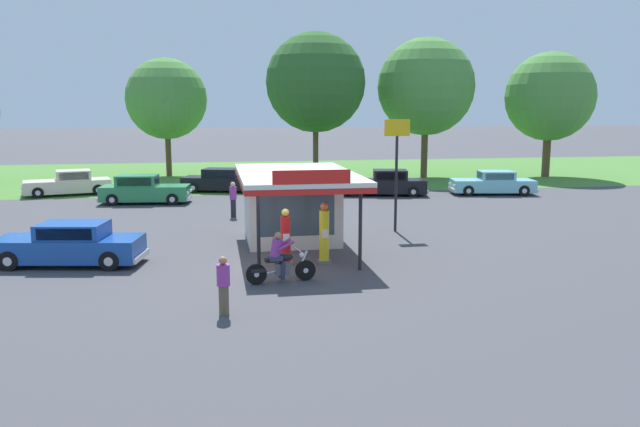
% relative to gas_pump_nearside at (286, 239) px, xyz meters
% --- Properties ---
extents(ground_plane, '(300.00, 300.00, 0.00)m').
position_rel_gas_pump_nearside_xyz_m(ground_plane, '(-0.45, -0.17, -0.88)').
color(ground_plane, '#424247').
extents(grass_verge_strip, '(120.00, 24.00, 0.01)m').
position_rel_gas_pump_nearside_xyz_m(grass_verge_strip, '(-0.45, 29.83, -0.88)').
color(grass_verge_strip, '#477A33').
rests_on(grass_verge_strip, ground).
extents(service_station_kiosk, '(4.23, 7.58, 3.38)m').
position_rel_gas_pump_nearside_xyz_m(service_station_kiosk, '(0.67, 3.49, 0.82)').
color(service_station_kiosk, beige).
rests_on(service_station_kiosk, ground).
extents(gas_pump_nearside, '(0.44, 0.44, 1.93)m').
position_rel_gas_pump_nearside_xyz_m(gas_pump_nearside, '(0.00, 0.00, 0.00)').
color(gas_pump_nearside, slate).
rests_on(gas_pump_nearside, ground).
extents(gas_pump_offside, '(0.44, 0.44, 2.10)m').
position_rel_gas_pump_nearside_xyz_m(gas_pump_offside, '(1.34, 0.00, 0.08)').
color(gas_pump_offside, slate).
rests_on(gas_pump_offside, ground).
extents(motorcycle_with_rider, '(2.19, 0.71, 1.58)m').
position_rel_gas_pump_nearside_xyz_m(motorcycle_with_rider, '(-0.44, -2.23, -0.23)').
color(motorcycle_with_rider, black).
rests_on(motorcycle_with_rider, ground).
extents(featured_classic_sedan, '(5.26, 2.57, 1.46)m').
position_rel_gas_pump_nearside_xyz_m(featured_classic_sedan, '(-7.28, 1.19, -0.20)').
color(featured_classic_sedan, '#19479E').
rests_on(featured_classic_sedan, ground).
extents(parked_car_back_row_centre_left, '(5.13, 2.27, 1.59)m').
position_rel_gas_pump_nearside_xyz_m(parked_car_back_row_centre_left, '(-6.24, 15.19, -0.15)').
color(parked_car_back_row_centre_left, '#2D844C').
rests_on(parked_car_back_row_centre_left, ground).
extents(parked_car_back_row_right, '(5.36, 2.64, 1.45)m').
position_rel_gas_pump_nearside_xyz_m(parked_car_back_row_right, '(14.67, 15.44, -0.22)').
color(parked_car_back_row_right, '#7AC6D1').
rests_on(parked_car_back_row_right, ground).
extents(parked_car_back_row_centre_right, '(5.45, 3.12, 1.51)m').
position_rel_gas_pump_nearside_xyz_m(parked_car_back_row_centre_right, '(-11.16, 19.56, -0.20)').
color(parked_car_back_row_centre_right, beige).
rests_on(parked_car_back_row_centre_right, ground).
extents(parked_car_second_row_spare, '(5.59, 2.79, 1.56)m').
position_rel_gas_pump_nearside_xyz_m(parked_car_second_row_spare, '(7.92, 16.14, -0.18)').
color(parked_car_second_row_spare, black).
rests_on(parked_car_second_row_spare, ground).
extents(parked_car_back_row_far_left, '(5.58, 3.15, 1.48)m').
position_rel_gas_pump_nearside_xyz_m(parked_car_back_row_far_left, '(-1.76, 19.49, -0.20)').
color(parked_car_back_row_far_left, black).
rests_on(parked_car_back_row_far_left, ground).
extents(bystander_chatting_near_pumps, '(0.34, 0.34, 1.55)m').
position_rel_gas_pump_nearside_xyz_m(bystander_chatting_near_pumps, '(-2.19, -5.04, -0.07)').
color(bystander_chatting_near_pumps, brown).
rests_on(bystander_chatting_near_pumps, ground).
extents(bystander_leaning_by_kiosk, '(0.34, 0.34, 1.74)m').
position_rel_gas_pump_nearside_xyz_m(bystander_leaning_by_kiosk, '(-1.45, 9.79, 0.04)').
color(bystander_leaning_by_kiosk, black).
rests_on(bystander_leaning_by_kiosk, ground).
extents(tree_oak_left, '(6.19, 6.21, 9.06)m').
position_rel_gas_pump_nearside_xyz_m(tree_oak_left, '(-5.68, 29.28, 4.92)').
color(tree_oak_left, brown).
rests_on(tree_oak_left, ground).
extents(tree_oak_centre, '(7.28, 7.28, 10.49)m').
position_rel_gas_pump_nearside_xyz_m(tree_oak_centre, '(13.69, 25.47, 5.77)').
color(tree_oak_centre, brown).
rests_on(tree_oak_centre, ground).
extents(tree_oak_far_right, '(7.20, 7.20, 10.70)m').
position_rel_gas_pump_nearside_xyz_m(tree_oak_far_right, '(4.97, 24.75, 6.01)').
color(tree_oak_far_right, brown).
rests_on(tree_oak_far_right, ground).
extents(tree_oak_distant_spare, '(6.71, 6.71, 9.48)m').
position_rel_gas_pump_nearside_xyz_m(tree_oak_distant_spare, '(23.07, 24.22, 5.23)').
color(tree_oak_distant_spare, brown).
rests_on(tree_oak_distant_spare, ground).
extents(roadside_pole_sign, '(1.10, 0.12, 4.81)m').
position_rel_gas_pump_nearside_xyz_m(roadside_pole_sign, '(5.36, 5.02, 2.40)').
color(roadside_pole_sign, black).
rests_on(roadside_pole_sign, ground).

